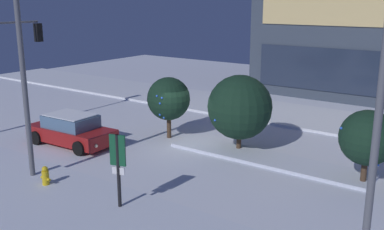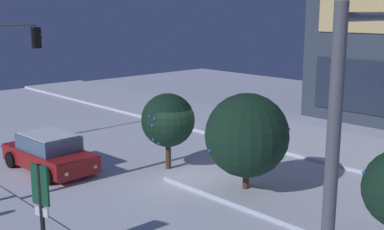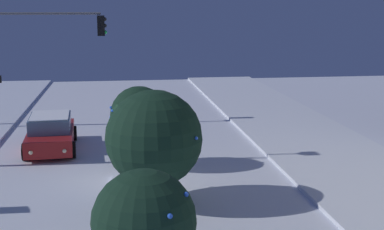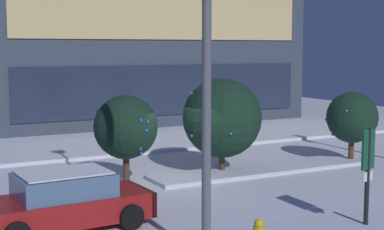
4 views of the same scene
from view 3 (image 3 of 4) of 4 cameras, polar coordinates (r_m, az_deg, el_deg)
name	(u,v)px [view 3 (image 3 of 4)]	position (r m, az deg, el deg)	size (l,w,h in m)	color
ground	(130,182)	(18.71, -6.65, -7.09)	(52.00, 52.00, 0.00)	silver
curb_strip_far	(354,170)	(20.52, 16.77, -5.63)	(52.00, 5.20, 0.14)	silver
median_strip	(144,222)	(15.18, -5.07, -11.28)	(9.00, 1.80, 0.14)	silver
car_near	(51,133)	(23.28, -14.76, -1.88)	(4.55, 2.24, 1.49)	maroon
traffic_light_corner_near_left	(39,45)	(27.71, -15.91, 7.14)	(0.32, 5.67, 5.79)	#565960
decorated_tree_median	(144,222)	(10.66, -5.11, -11.21)	(2.06, 2.06, 2.86)	#473323
decorated_tree_left_of_median	(139,115)	(19.83, -5.62, -0.02)	(2.14, 2.15, 3.07)	#473323
decorated_tree_right_of_median	(154,138)	(16.06, -4.06, -2.49)	(2.92, 2.92, 3.52)	#473323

